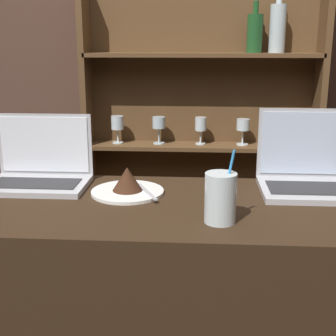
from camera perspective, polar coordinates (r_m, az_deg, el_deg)
The scene contains 6 objects.
back_wall at distance 2.45m, azimuth 1.88°, elevation 11.55°, with size 7.00×0.06×2.70m.
back_shelf at distance 2.43m, azimuth 4.18°, elevation 1.76°, with size 1.17×0.18×1.80m.
laptop_near at distance 1.60m, azimuth -15.36°, elevation -0.21°, with size 0.32×0.21×0.23m.
laptop_far at distance 1.56m, azimuth 16.43°, elevation -0.55°, with size 0.29×0.25×0.25m.
cake_plate at distance 1.46m, azimuth -4.95°, elevation -2.04°, with size 0.23×0.23×0.08m.
water_glass at distance 1.22m, azimuth 6.41°, elevation -3.63°, with size 0.08×0.08×0.20m.
Camera 1 is at (0.09, -1.02, 1.51)m, focal length 50.00 mm.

